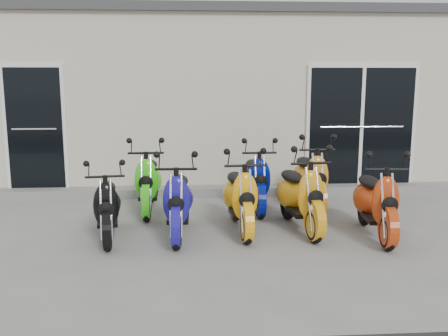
{
  "coord_description": "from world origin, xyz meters",
  "views": [
    {
      "loc": [
        -0.48,
        -6.7,
        2.09
      ],
      "look_at": [
        0.0,
        0.6,
        0.75
      ],
      "focal_mm": 40.0,
      "sensor_mm": 36.0,
      "label": 1
    }
  ],
  "objects": [
    {
      "name": "scooter_front_orange_b",
      "position": [
        1.0,
        -0.13,
        0.62
      ],
      "size": [
        0.81,
        1.74,
        1.24
      ],
      "primitive_type": null,
      "rotation": [
        0.0,
        0.0,
        0.12
      ],
      "color": "orange",
      "rests_on": "ground"
    },
    {
      "name": "scooter_front_orange_a",
      "position": [
        0.17,
        -0.13,
        0.61
      ],
      "size": [
        0.69,
        1.67,
        1.21
      ],
      "primitive_type": null,
      "rotation": [
        0.0,
        0.0,
        0.06
      ],
      "color": "#FFAD0F",
      "rests_on": "ground"
    },
    {
      "name": "scooter_front_black",
      "position": [
        -1.59,
        -0.33,
        0.55
      ],
      "size": [
        0.76,
        1.56,
        1.11
      ],
      "primitive_type": null,
      "rotation": [
        0.0,
        0.0,
        0.15
      ],
      "color": "black",
      "rests_on": "ground"
    },
    {
      "name": "scooter_back_yellow",
      "position": [
        1.39,
        0.95,
        0.63
      ],
      "size": [
        0.62,
        1.71,
        1.26
      ],
      "primitive_type": null,
      "rotation": [
        0.0,
        0.0,
        0.0
      ],
      "color": "orange",
      "rests_on": "ground"
    },
    {
      "name": "scooter_back_blue",
      "position": [
        0.53,
        0.99,
        0.6
      ],
      "size": [
        0.6,
        1.63,
        1.2
      ],
      "primitive_type": null,
      "rotation": [
        0.0,
        0.0,
        -0.0
      ],
      "color": "#020F85",
      "rests_on": "ground"
    },
    {
      "name": "scooter_back_green",
      "position": [
        -1.16,
        0.97,
        0.61
      ],
      "size": [
        0.64,
        1.67,
        1.22
      ],
      "primitive_type": null,
      "rotation": [
        0.0,
        0.0,
        0.03
      ],
      "color": "#37DD15",
      "rests_on": "ground"
    },
    {
      "name": "scooter_front_red",
      "position": [
        1.93,
        -0.48,
        0.6
      ],
      "size": [
        0.72,
        1.68,
        1.21
      ],
      "primitive_type": null,
      "rotation": [
        0.0,
        0.0,
        -0.07
      ],
      "color": "#B7370F",
      "rests_on": "ground"
    },
    {
      "name": "building",
      "position": [
        0.0,
        5.2,
        1.6
      ],
      "size": [
        14.0,
        6.0,
        3.2
      ],
      "primitive_type": "cube",
      "color": "beige",
      "rests_on": "ground"
    },
    {
      "name": "scooter_front_blue",
      "position": [
        -0.67,
        -0.28,
        0.6
      ],
      "size": [
        0.63,
        1.64,
        1.2
      ],
      "primitive_type": null,
      "rotation": [
        0.0,
        0.0,
        -0.02
      ],
      "color": "#1B148F",
      "rests_on": "ground"
    },
    {
      "name": "front_step",
      "position": [
        0.0,
        2.02,
        0.07
      ],
      "size": [
        14.0,
        0.4,
        0.15
      ],
      "primitive_type": "cube",
      "color": "gray",
      "rests_on": "ground"
    },
    {
      "name": "door_right",
      "position": [
        2.6,
        2.17,
        1.26
      ],
      "size": [
        2.02,
        0.08,
        2.22
      ],
      "primitive_type": "cube",
      "color": "black",
      "rests_on": "front_step"
    },
    {
      "name": "door_left",
      "position": [
        -3.2,
        2.17,
        1.26
      ],
      "size": [
        1.07,
        0.08,
        2.22
      ],
      "primitive_type": "cube",
      "color": "black",
      "rests_on": "front_step"
    },
    {
      "name": "roof_cap",
      "position": [
        0.0,
        5.2,
        3.28
      ],
      "size": [
        14.2,
        6.2,
        0.16
      ],
      "primitive_type": "cube",
      "color": "#3F3F42",
      "rests_on": "building"
    },
    {
      "name": "ground",
      "position": [
        0.0,
        0.0,
        0.0
      ],
      "size": [
        80.0,
        80.0,
        0.0
      ],
      "primitive_type": "plane",
      "color": "gray",
      "rests_on": "ground"
    }
  ]
}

